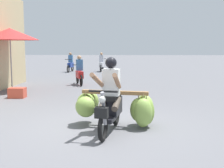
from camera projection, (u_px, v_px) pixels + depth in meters
name	position (u px, v px, depth m)	size (l,w,h in m)	color
ground_plane	(98.00, 128.00, 6.46)	(120.00, 120.00, 0.00)	slate
motorbike_main_loaded	(117.00, 105.00, 6.43)	(1.85, 1.89, 1.58)	black
motorbike_distant_ahead_left	(71.00, 64.00, 21.05)	(0.50, 1.62, 1.40)	black
motorbike_distant_ahead_right	(102.00, 64.00, 21.31)	(0.50, 1.62, 1.40)	black
motorbike_distant_far_ahead	(79.00, 73.00, 13.76)	(0.68, 1.57, 1.40)	black
market_umbrella_near_shop	(10.00, 34.00, 11.70)	(2.30, 2.30, 2.54)	#99999E
produce_crate	(17.00, 93.00, 10.30)	(0.56, 0.40, 0.36)	#CC4C38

